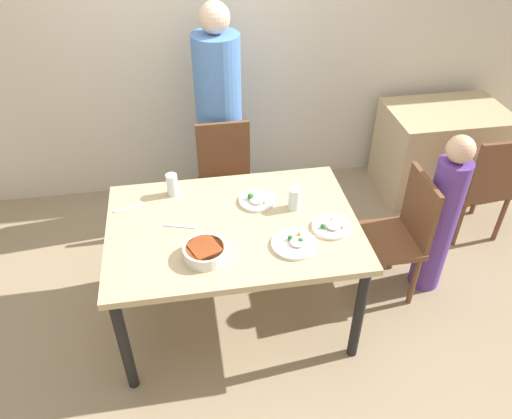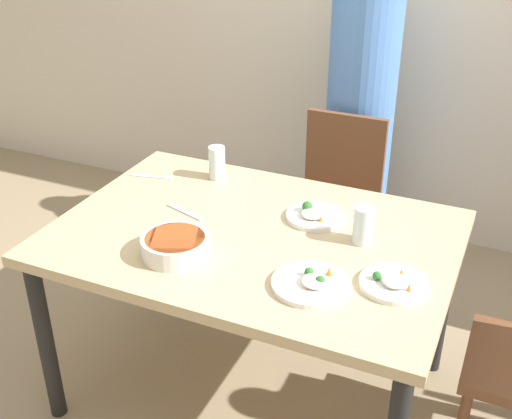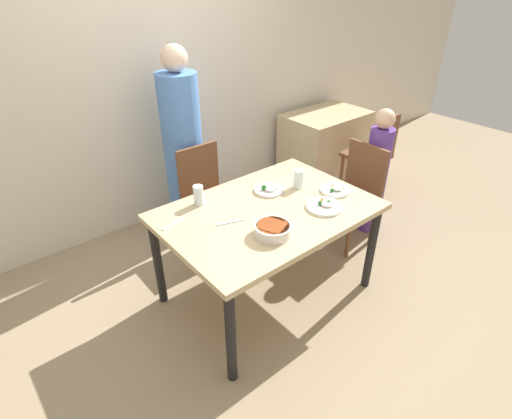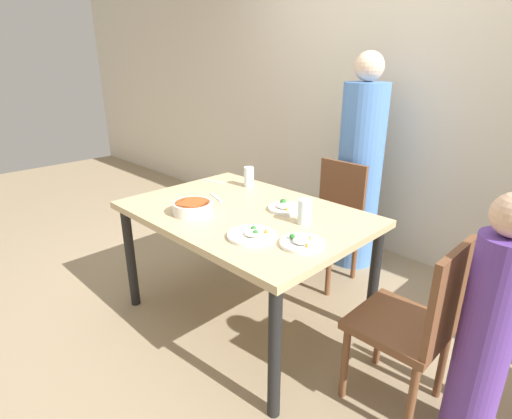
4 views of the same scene
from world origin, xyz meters
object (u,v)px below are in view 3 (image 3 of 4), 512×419
(chair_adult_spot, at_px, (208,195))
(plate_rice_adult, at_px, (325,206))
(person_adult, at_px, (184,152))
(bowl_curry, at_px, (273,230))
(glass_water_tall, at_px, (198,195))
(person_child, at_px, (375,175))
(chair_child_spot, at_px, (355,192))

(chair_adult_spot, bearing_deg, plate_rice_adult, -76.72)
(person_adult, height_order, bowl_curry, person_adult)
(person_adult, xyz_separation_m, glass_water_tall, (-0.37, -0.82, 0.05))
(person_adult, xyz_separation_m, person_child, (1.26, -1.10, -0.21))
(chair_adult_spot, relative_size, person_child, 0.77)
(chair_child_spot, bearing_deg, chair_adult_spot, -127.70)
(chair_child_spot, bearing_deg, glass_water_tall, -101.76)
(person_child, height_order, glass_water_tall, person_child)
(bowl_curry, xyz_separation_m, plate_rice_adult, (0.47, 0.01, -0.02))
(person_adult, distance_m, plate_rice_adult, 1.41)
(chair_child_spot, height_order, glass_water_tall, glass_water_tall)
(bowl_curry, bearing_deg, person_adult, 80.90)
(plate_rice_adult, bearing_deg, chair_adult_spot, 103.28)
(chair_child_spot, relative_size, person_child, 0.77)
(chair_adult_spot, bearing_deg, chair_child_spot, -37.70)
(person_adult, bearing_deg, glass_water_tall, -114.24)
(bowl_curry, bearing_deg, glass_water_tall, 103.85)
(chair_adult_spot, bearing_deg, glass_water_tall, -127.50)
(person_child, bearing_deg, person_adult, 138.84)
(person_adult, distance_m, bowl_curry, 1.42)
(person_adult, bearing_deg, chair_adult_spot, -90.00)
(person_adult, distance_m, glass_water_tall, 0.90)
(plate_rice_adult, relative_size, glass_water_tall, 1.75)
(person_child, bearing_deg, plate_rice_adult, -163.95)
(person_child, relative_size, glass_water_tall, 8.19)
(glass_water_tall, bearing_deg, chair_child_spot, -11.76)
(chair_adult_spot, relative_size, bowl_curry, 3.85)
(chair_adult_spot, height_order, plate_rice_adult, chair_adult_spot)
(chair_child_spot, height_order, person_child, person_child)
(plate_rice_adult, bearing_deg, person_adult, 100.13)
(chair_adult_spot, height_order, bowl_curry, chair_adult_spot)
(chair_adult_spot, xyz_separation_m, person_adult, (0.00, 0.34, 0.28))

